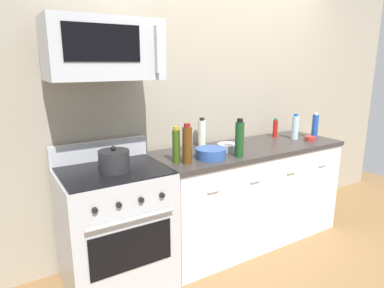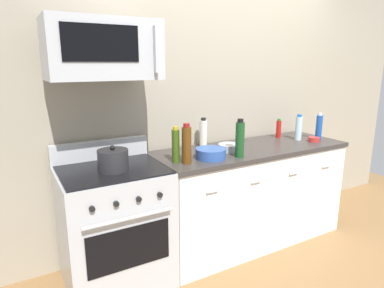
{
  "view_description": "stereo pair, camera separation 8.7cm",
  "coord_description": "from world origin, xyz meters",
  "px_view_note": "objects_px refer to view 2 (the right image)",
  "views": [
    {
      "loc": [
        -2.0,
        -2.23,
        1.66
      ],
      "look_at": [
        -0.66,
        -0.05,
        1.04
      ],
      "focal_mm": 31.08,
      "sensor_mm": 36.0,
      "label": 1
    },
    {
      "loc": [
        -1.92,
        -2.28,
        1.66
      ],
      "look_at": [
        -0.66,
        -0.05,
        1.04
      ],
      "focal_mm": 31.08,
      "sensor_mm": 36.0,
      "label": 2
    }
  ],
  "objects_px": {
    "microwave": "(103,50)",
    "bottle_wine_green": "(240,139)",
    "bowl_blue_mixing": "(211,153)",
    "bowl_red_small": "(314,139)",
    "bottle_water_clear": "(299,128)",
    "bottle_soda_blue": "(319,127)",
    "bottle_olive_oil": "(176,146)",
    "bowl_steel_prep": "(229,147)",
    "bottle_vinegar_white": "(203,133)",
    "bottle_hot_sauce_red": "(279,129)",
    "bottle_wine_amber": "(187,145)",
    "range_oven": "(115,225)",
    "stockpot": "(113,160)"
  },
  "relations": [
    {
      "from": "range_oven",
      "to": "stockpot",
      "type": "xyz_separation_m",
      "value": [
        -0.0,
        -0.05,
        0.53
      ]
    },
    {
      "from": "microwave",
      "to": "bottle_water_clear",
      "type": "distance_m",
      "value": 2.01
    },
    {
      "from": "bottle_wine_green",
      "to": "bottle_soda_blue",
      "type": "bearing_deg",
      "value": 6.84
    },
    {
      "from": "bottle_vinegar_white",
      "to": "bowl_steel_prep",
      "type": "bearing_deg",
      "value": -65.63
    },
    {
      "from": "bottle_soda_blue",
      "to": "bottle_olive_oil",
      "type": "bearing_deg",
      "value": -179.64
    },
    {
      "from": "bottle_olive_oil",
      "to": "bottle_soda_blue",
      "type": "relative_size",
      "value": 1.06
    },
    {
      "from": "range_oven",
      "to": "bottle_wine_amber",
      "type": "xyz_separation_m",
      "value": [
        0.54,
        -0.15,
        0.6
      ]
    },
    {
      "from": "bottle_olive_oil",
      "to": "bottle_hot_sauce_red",
      "type": "bearing_deg",
      "value": 11.49
    },
    {
      "from": "microwave",
      "to": "bottle_wine_green",
      "type": "distance_m",
      "value": 1.23
    },
    {
      "from": "range_oven",
      "to": "bowl_red_small",
      "type": "relative_size",
      "value": 9.78
    },
    {
      "from": "stockpot",
      "to": "bottle_vinegar_white",
      "type": "bearing_deg",
      "value": 17.07
    },
    {
      "from": "bottle_wine_amber",
      "to": "stockpot",
      "type": "bearing_deg",
      "value": 169.66
    },
    {
      "from": "bottle_water_clear",
      "to": "bowl_blue_mixing",
      "type": "height_order",
      "value": "bottle_water_clear"
    },
    {
      "from": "bottle_olive_oil",
      "to": "bowl_steel_prep",
      "type": "bearing_deg",
      "value": 7.51
    },
    {
      "from": "bottle_water_clear",
      "to": "bottle_hot_sauce_red",
      "type": "relative_size",
      "value": 1.32
    },
    {
      "from": "bottle_olive_oil",
      "to": "bowl_steel_prep",
      "type": "relative_size",
      "value": 1.47
    },
    {
      "from": "bottle_wine_green",
      "to": "bowl_red_small",
      "type": "bearing_deg",
      "value": 4.8
    },
    {
      "from": "bottle_wine_green",
      "to": "bowl_red_small",
      "type": "relative_size",
      "value": 2.86
    },
    {
      "from": "range_oven",
      "to": "microwave",
      "type": "xyz_separation_m",
      "value": [
        0.0,
        0.04,
        1.28
      ]
    },
    {
      "from": "bowl_red_small",
      "to": "bowl_steel_prep",
      "type": "bearing_deg",
      "value": 173.13
    },
    {
      "from": "bottle_olive_oil",
      "to": "bottle_soda_blue",
      "type": "xyz_separation_m",
      "value": [
        1.6,
        0.01,
        -0.01
      ]
    },
    {
      "from": "bottle_water_clear",
      "to": "bottle_wine_amber",
      "type": "bearing_deg",
      "value": -173.64
    },
    {
      "from": "bowl_steel_prep",
      "to": "stockpot",
      "type": "xyz_separation_m",
      "value": [
        -1.03,
        -0.03,
        0.04
      ]
    },
    {
      "from": "bottle_vinegar_white",
      "to": "bottle_soda_blue",
      "type": "relative_size",
      "value": 1.0
    },
    {
      "from": "bottle_wine_amber",
      "to": "bottle_soda_blue",
      "type": "relative_size",
      "value": 1.16
    },
    {
      "from": "bottle_olive_oil",
      "to": "stockpot",
      "type": "relative_size",
      "value": 1.3
    },
    {
      "from": "bottle_water_clear",
      "to": "microwave",
      "type": "bearing_deg",
      "value": 178.58
    },
    {
      "from": "range_oven",
      "to": "bottle_vinegar_white",
      "type": "xyz_separation_m",
      "value": [
        0.92,
        0.23,
        0.58
      ]
    },
    {
      "from": "bottle_wine_green",
      "to": "bottle_hot_sauce_red",
      "type": "height_order",
      "value": "bottle_wine_green"
    },
    {
      "from": "bottle_wine_amber",
      "to": "bottle_olive_oil",
      "type": "distance_m",
      "value": 0.09
    },
    {
      "from": "bottle_olive_oil",
      "to": "bottle_water_clear",
      "type": "relative_size",
      "value": 1.1
    },
    {
      "from": "bottle_wine_green",
      "to": "bowl_blue_mixing",
      "type": "bearing_deg",
      "value": 160.53
    },
    {
      "from": "range_oven",
      "to": "bowl_red_small",
      "type": "xyz_separation_m",
      "value": [
        1.96,
        -0.13,
        0.47
      ]
    },
    {
      "from": "bottle_wine_amber",
      "to": "range_oven",
      "type": "bearing_deg",
      "value": 164.27
    },
    {
      "from": "bottle_water_clear",
      "to": "bottle_soda_blue",
      "type": "relative_size",
      "value": 0.96
    },
    {
      "from": "bowl_red_small",
      "to": "bottle_olive_oil",
      "type": "bearing_deg",
      "value": 178.5
    },
    {
      "from": "bowl_blue_mixing",
      "to": "bowl_red_small",
      "type": "distance_m",
      "value": 1.19
    },
    {
      "from": "bottle_olive_oil",
      "to": "bowl_red_small",
      "type": "bearing_deg",
      "value": -1.5
    },
    {
      "from": "microwave",
      "to": "bottle_wine_green",
      "type": "height_order",
      "value": "microwave"
    },
    {
      "from": "bottle_wine_green",
      "to": "bottle_hot_sauce_red",
      "type": "relative_size",
      "value": 1.62
    },
    {
      "from": "range_oven",
      "to": "bottle_olive_oil",
      "type": "xyz_separation_m",
      "value": [
        0.47,
        -0.09,
        0.58
      ]
    },
    {
      "from": "bottle_soda_blue",
      "to": "range_oven",
      "type": "bearing_deg",
      "value": 177.73
    },
    {
      "from": "bottle_vinegar_white",
      "to": "stockpot",
      "type": "bearing_deg",
      "value": -162.93
    },
    {
      "from": "bottle_wine_amber",
      "to": "bottle_water_clear",
      "type": "xyz_separation_m",
      "value": [
        1.34,
        0.15,
        -0.02
      ]
    },
    {
      "from": "bottle_wine_amber",
      "to": "bowl_red_small",
      "type": "distance_m",
      "value": 1.43
    },
    {
      "from": "microwave",
      "to": "bottle_water_clear",
      "type": "bearing_deg",
      "value": -1.42
    },
    {
      "from": "range_oven",
      "to": "bottle_water_clear",
      "type": "relative_size",
      "value": 4.2
    },
    {
      "from": "stockpot",
      "to": "bowl_blue_mixing",
      "type": "bearing_deg",
      "value": -5.96
    },
    {
      "from": "microwave",
      "to": "bowl_red_small",
      "type": "distance_m",
      "value": 2.13
    },
    {
      "from": "microwave",
      "to": "bottle_olive_oil",
      "type": "bearing_deg",
      "value": -16.11
    }
  ]
}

